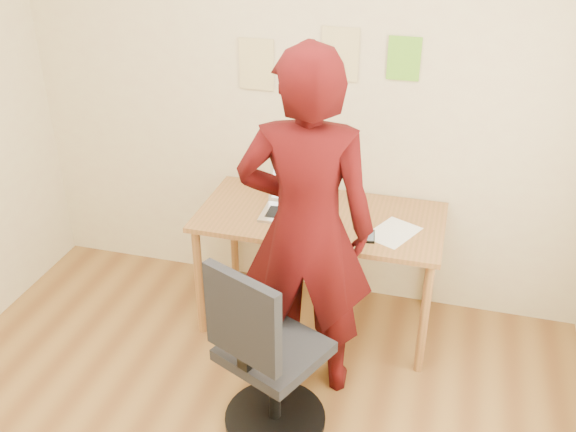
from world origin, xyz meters
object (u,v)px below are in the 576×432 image
(desk, at_px, (320,228))
(laptop, at_px, (295,203))
(phone, at_px, (368,236))
(person, at_px, (306,230))
(office_chair, at_px, (265,363))

(desk, xyz_separation_m, laptop, (-0.15, 0.00, 0.14))
(laptop, height_order, phone, laptop)
(desk, relative_size, person, 0.75)
(desk, bearing_deg, phone, -29.75)
(laptop, bearing_deg, phone, -22.61)
(laptop, height_order, office_chair, laptop)
(office_chair, distance_m, person, 0.67)
(phone, xyz_separation_m, office_chair, (-0.35, -0.76, -0.32))
(desk, bearing_deg, office_chair, -92.81)
(desk, height_order, phone, phone)
(laptop, height_order, person, person)
(office_chair, height_order, person, person)
(laptop, relative_size, person, 0.19)
(phone, bearing_deg, office_chair, -122.90)
(laptop, relative_size, office_chair, 0.36)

